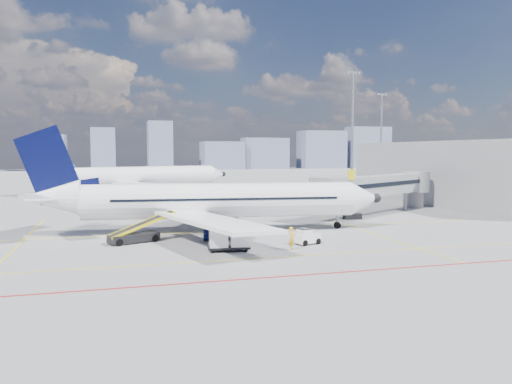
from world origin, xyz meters
TOP-DOWN VIEW (x-y plane):
  - ground at (0.00, 0.00)m, footprint 420.00×420.00m
  - apron_markings at (-0.58, -3.91)m, footprint 90.00×35.12m
  - jet_bridge at (23.51, 16.91)m, footprint 23.55×15.78m
  - terminal_block at (39.95, 26.00)m, footprint 10.00×42.00m
  - floodlight_mast_ne at (38.00, 55.00)m, footprint 3.20×0.61m
  - floodlight_mast_far at (65.00, 90.00)m, footprint 3.20×0.61m
  - distant_skyline at (-23.78, 190.00)m, footprint 256.36×15.68m
  - main_aircraft at (-2.36, 8.00)m, footprint 37.81×32.87m
  - second_aircraft at (-7.53, 61.69)m, footprint 40.89×34.93m
  - baggage_tug at (5.22, -1.50)m, footprint 2.42×1.91m
  - cargo_dolly at (-2.26, -2.56)m, footprint 3.66×1.94m
  - belt_loader at (-9.72, 3.67)m, footprint 6.57×3.91m
  - ramp_worker at (3.09, -3.44)m, footprint 0.81×0.86m

SIDE VIEW (x-z plane):
  - ground at x=0.00m, z-range 0.00..0.00m
  - apron_markings at x=-0.58m, z-range 0.00..0.01m
  - belt_loader at x=-9.72m, z-range -0.65..2.05m
  - baggage_tug at x=5.22m, z-range -0.03..1.46m
  - ramp_worker at x=3.09m, z-range 0.00..1.97m
  - cargo_dolly at x=-2.26m, z-range 0.09..2.02m
  - second_aircraft at x=-7.53m, z-range -2.89..9.33m
  - main_aircraft at x=-2.36m, z-range -2.32..8.76m
  - jet_bridge at x=23.51m, z-range 0.59..6.89m
  - terminal_block at x=39.95m, z-range 0.00..10.00m
  - distant_skyline at x=-23.78m, z-range -4.10..27.85m
  - floodlight_mast_ne at x=38.00m, z-range 0.86..26.31m
  - floodlight_mast_far at x=65.00m, z-range 0.86..26.31m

